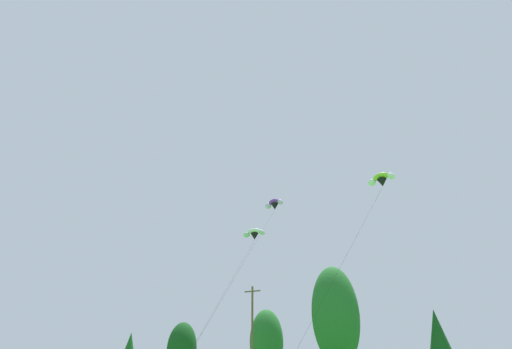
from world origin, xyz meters
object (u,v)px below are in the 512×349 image
object	(u,v)px
utility_pole	(252,337)
parafoil_kite_mid_lime_white	(382,180)
parafoil_kite_far_purple	(274,204)
parafoil_kite_high_white	(254,234)

from	to	relation	value
utility_pole	parafoil_kite_mid_lime_white	distance (m)	24.56
parafoil_kite_mid_lime_white	parafoil_kite_far_purple	distance (m)	17.10
utility_pole	parafoil_kite_far_purple	xyz separation A→B (m)	(3.35, -0.14, 16.89)
parafoil_kite_high_white	parafoil_kite_far_purple	size ratio (longest dim) A/B	0.97
utility_pole	parafoil_kite_far_purple	bearing A→B (deg)	-2.40
utility_pole	parafoil_kite_mid_lime_white	size ratio (longest dim) A/B	0.64
parafoil_kite_high_white	parafoil_kite_far_purple	distance (m)	4.88
parafoil_kite_high_white	parafoil_kite_far_purple	xyz separation A→B (m)	(2.86, 0.39, 3.94)
utility_pole	parafoil_kite_far_purple	size ratio (longest dim) A/B	0.56
parafoil_kite_mid_lime_white	parafoil_kite_far_purple	xyz separation A→B (m)	(-15.18, 7.42, 2.65)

